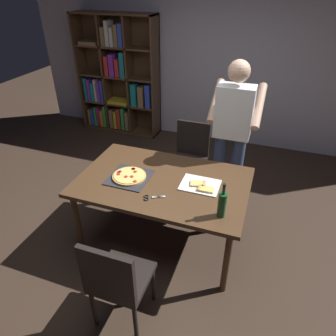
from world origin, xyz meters
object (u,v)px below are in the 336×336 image
kitchen_scissors (151,197)px  pepperoni_pizza_on_tray (129,176)px  dining_table (163,186)px  chair_far_side (190,153)px  bookshelf (118,80)px  person_serving_pizza (232,131)px  wine_bottle (222,204)px  chair_near_camera (116,279)px

kitchen_scissors → pepperoni_pizza_on_tray: bearing=144.4°
dining_table → chair_far_side: 1.02m
bookshelf → chair_far_side: bearing=-38.9°
person_serving_pizza → wine_bottle: 1.12m
chair_far_side → kitchen_scissors: chair_far_side is taller
dining_table → bookshelf: bookshelf is taller
chair_far_side → kitchen_scissors: (-0.01, -1.30, 0.24)m
chair_near_camera → kitchen_scissors: 0.75m
chair_far_side → pepperoni_pizza_on_tray: size_ratio=2.33×
dining_table → wine_bottle: wine_bottle is taller
bookshelf → kitchen_scissors: 3.17m
person_serving_pizza → wine_bottle: size_ratio=5.54×
person_serving_pizza → pepperoni_pizza_on_tray: size_ratio=4.53×
chair_near_camera → pepperoni_pizza_on_tray: (-0.32, 0.94, 0.25)m
wine_bottle → dining_table: bearing=152.8°
dining_table → wine_bottle: (0.62, -0.32, 0.19)m
bookshelf → wine_bottle: 3.56m
dining_table → person_serving_pizza: 0.99m
wine_bottle → bookshelf: bearing=130.8°
dining_table → pepperoni_pizza_on_tray: pepperoni_pizza_on_tray is taller
chair_near_camera → kitchen_scissors: size_ratio=4.59×
chair_near_camera → pepperoni_pizza_on_tray: size_ratio=2.33×
dining_table → chair_far_side: size_ratio=1.81×
dining_table → kitchen_scissors: bearing=-91.2°
pepperoni_pizza_on_tray → kitchen_scissors: bearing=-35.6°
pepperoni_pizza_on_tray → dining_table: bearing=12.0°
person_serving_pizza → kitchen_scissors: bearing=-115.4°
chair_far_side → bookshelf: bookshelf is taller
dining_table → chair_near_camera: chair_near_camera is taller
chair_far_side → pepperoni_pizza_on_tray: bearing=-106.7°
bookshelf → pepperoni_pizza_on_tray: bearing=-60.6°
dining_table → chair_near_camera: (-0.00, -1.00, -0.17)m
dining_table → pepperoni_pizza_on_tray: 0.34m
wine_bottle → chair_near_camera: bearing=-132.4°
dining_table → kitchen_scissors: size_ratio=8.31×
bookshelf → kitchen_scissors: bearing=-57.6°
person_serving_pizza → pepperoni_pizza_on_tray: person_serving_pizza is taller
pepperoni_pizza_on_tray → person_serving_pizza: bearing=45.8°
chair_near_camera → kitchen_scissors: chair_near_camera is taller
dining_table → chair_far_side: (0.00, 1.00, -0.17)m
pepperoni_pizza_on_tray → bookshelf: bearing=119.4°
dining_table → bookshelf: (-1.70, 2.38, 0.22)m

